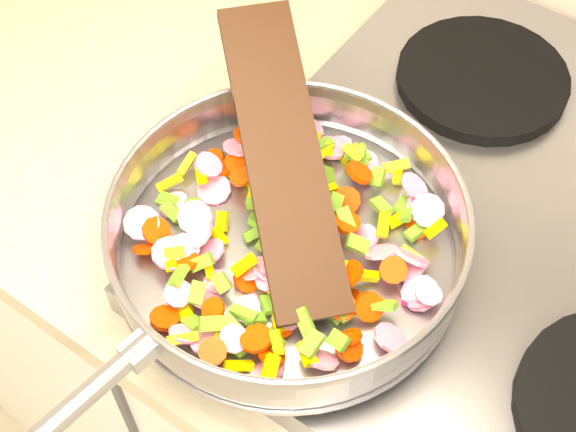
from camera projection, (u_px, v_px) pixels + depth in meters
The scene contains 6 objects.
cooktop at pixel (538, 238), 0.80m from camera, with size 0.60×0.60×0.04m, color #939399.
grate_fl at pixel (345, 250), 0.75m from camera, with size 0.19×0.19×0.02m, color black.
grate_bl at pixel (482, 78), 0.89m from camera, with size 0.19×0.19×0.02m, color black.
saute_pan at pixel (287, 232), 0.71m from camera, with size 0.37×0.53×0.06m.
vegetable_heap at pixel (289, 240), 0.73m from camera, with size 0.29×0.29×0.05m.
wooden_spatula at pixel (283, 156), 0.71m from camera, with size 0.30×0.07×0.01m, color black.
Camera 1 is at (-0.64, 1.16, 1.58)m, focal length 50.00 mm.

